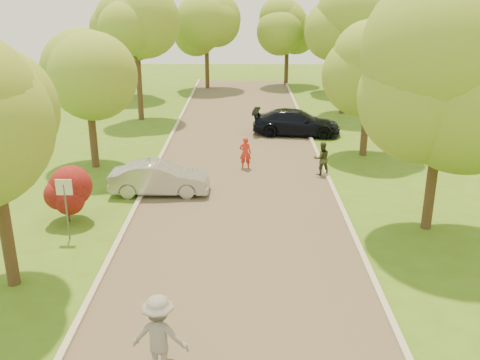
{
  "coord_description": "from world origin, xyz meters",
  "views": [
    {
      "loc": [
        0.23,
        -12.66,
        8.12
      ],
      "look_at": [
        0.07,
        6.45,
        1.3
      ],
      "focal_mm": 40.0,
      "sensor_mm": 36.0,
      "label": 1
    }
  ],
  "objects_px": {
    "silver_sedan": "(160,178)",
    "skateboarder": "(159,336)",
    "person_striped": "(245,153)",
    "person_olive": "(322,159)",
    "street_sign": "(65,197)",
    "dark_sedan": "(296,122)"
  },
  "relations": [
    {
      "from": "silver_sedan",
      "to": "person_striped",
      "type": "relative_size",
      "value": 2.66
    },
    {
      "from": "person_olive",
      "to": "skateboarder",
      "type": "bearing_deg",
      "value": 60.65
    },
    {
      "from": "person_striped",
      "to": "person_olive",
      "type": "bearing_deg",
      "value": 166.27
    },
    {
      "from": "silver_sedan",
      "to": "person_olive",
      "type": "relative_size",
      "value": 2.61
    },
    {
      "from": "skateboarder",
      "to": "silver_sedan",
      "type": "bearing_deg",
      "value": -73.31
    },
    {
      "from": "street_sign",
      "to": "silver_sedan",
      "type": "bearing_deg",
      "value": 60.14
    },
    {
      "from": "silver_sedan",
      "to": "person_striped",
      "type": "height_order",
      "value": "person_striped"
    },
    {
      "from": "street_sign",
      "to": "dark_sedan",
      "type": "height_order",
      "value": "street_sign"
    },
    {
      "from": "street_sign",
      "to": "skateboarder",
      "type": "xyz_separation_m",
      "value": [
        4.21,
        -6.99,
        -0.47
      ]
    },
    {
      "from": "dark_sedan",
      "to": "person_olive",
      "type": "xyz_separation_m",
      "value": [
        0.5,
        -7.28,
        0.05
      ]
    },
    {
      "from": "dark_sedan",
      "to": "skateboarder",
      "type": "xyz_separation_m",
      "value": [
        -4.89,
        -21.11,
        0.35
      ]
    },
    {
      "from": "street_sign",
      "to": "silver_sedan",
      "type": "xyz_separation_m",
      "value": [
        2.5,
        4.35,
        -0.88
      ]
    },
    {
      "from": "street_sign",
      "to": "dark_sedan",
      "type": "distance_m",
      "value": 16.82
    },
    {
      "from": "dark_sedan",
      "to": "person_striped",
      "type": "relative_size",
      "value": 3.32
    },
    {
      "from": "street_sign",
      "to": "person_striped",
      "type": "xyz_separation_m",
      "value": [
        6.08,
        7.77,
        -0.79
      ]
    },
    {
      "from": "silver_sedan",
      "to": "person_striped",
      "type": "distance_m",
      "value": 4.94
    },
    {
      "from": "dark_sedan",
      "to": "person_striped",
      "type": "xyz_separation_m",
      "value": [
        -3.02,
        -6.35,
        0.03
      ]
    },
    {
      "from": "silver_sedan",
      "to": "skateboarder",
      "type": "relative_size",
      "value": 2.13
    },
    {
      "from": "silver_sedan",
      "to": "skateboarder",
      "type": "height_order",
      "value": "skateboarder"
    },
    {
      "from": "dark_sedan",
      "to": "person_striped",
      "type": "bearing_deg",
      "value": 161.73
    },
    {
      "from": "dark_sedan",
      "to": "person_striped",
      "type": "distance_m",
      "value": 7.03
    },
    {
      "from": "person_olive",
      "to": "street_sign",
      "type": "bearing_deg",
      "value": 27.39
    }
  ]
}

